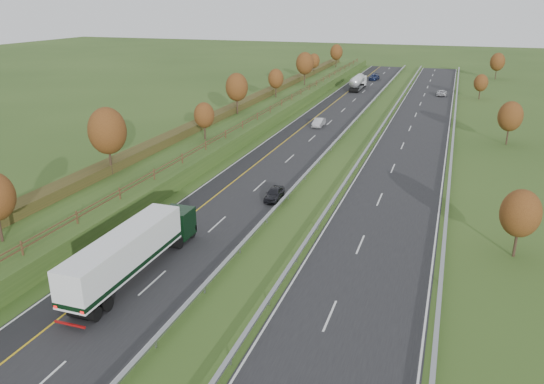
# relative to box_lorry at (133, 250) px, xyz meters

# --- Properties ---
(ground) EXTENTS (400.00, 400.00, 0.00)m
(ground) POSITION_rel_box_lorry_xyz_m (8.58, 43.53, -2.33)
(ground) COLOR #2E4A1A
(ground) RESTS_ON ground
(near_carriageway) EXTENTS (10.50, 200.00, 0.04)m
(near_carriageway) POSITION_rel_box_lorry_xyz_m (0.58, 48.53, -2.31)
(near_carriageway) COLOR black
(near_carriageway) RESTS_ON ground
(far_carriageway) EXTENTS (10.50, 200.00, 0.04)m
(far_carriageway) POSITION_rel_box_lorry_xyz_m (17.08, 48.53, -2.31)
(far_carriageway) COLOR black
(far_carriageway) RESTS_ON ground
(hard_shoulder) EXTENTS (3.00, 200.00, 0.04)m
(hard_shoulder) POSITION_rel_box_lorry_xyz_m (-3.17, 48.53, -2.31)
(hard_shoulder) COLOR black
(hard_shoulder) RESTS_ON ground
(lane_markings) EXTENTS (26.75, 200.00, 0.01)m
(lane_markings) POSITION_rel_box_lorry_xyz_m (6.99, 48.41, -2.28)
(lane_markings) COLOR silver
(lane_markings) RESTS_ON near_carriageway
(embankment_left) EXTENTS (12.00, 200.00, 2.00)m
(embankment_left) POSITION_rel_box_lorry_xyz_m (-12.42, 48.53, -1.33)
(embankment_left) COLOR #2E4A1A
(embankment_left) RESTS_ON ground
(hedge_left) EXTENTS (2.20, 180.00, 1.10)m
(hedge_left) POSITION_rel_box_lorry_xyz_m (-14.42, 48.53, 0.22)
(hedge_left) COLOR #353816
(hedge_left) RESTS_ON embankment_left
(fence_left) EXTENTS (0.12, 189.06, 1.20)m
(fence_left) POSITION_rel_box_lorry_xyz_m (-7.92, 48.12, 0.40)
(fence_left) COLOR #422B19
(fence_left) RESTS_ON embankment_left
(median_barrier_near) EXTENTS (0.32, 200.00, 0.71)m
(median_barrier_near) POSITION_rel_box_lorry_xyz_m (6.28, 48.53, -1.72)
(median_barrier_near) COLOR gray
(median_barrier_near) RESTS_ON ground
(median_barrier_far) EXTENTS (0.32, 200.00, 0.71)m
(median_barrier_far) POSITION_rel_box_lorry_xyz_m (11.38, 48.53, -1.72)
(median_barrier_far) COLOR gray
(median_barrier_far) RESTS_ON ground
(outer_barrier_far) EXTENTS (0.32, 200.00, 0.71)m
(outer_barrier_far) POSITION_rel_box_lorry_xyz_m (22.88, 48.53, -1.71)
(outer_barrier_far) COLOR gray
(outer_barrier_far) RESTS_ON ground
(trees_left) EXTENTS (6.64, 164.30, 7.66)m
(trees_left) POSITION_rel_box_lorry_xyz_m (-12.06, 45.16, 4.04)
(trees_left) COLOR #2D2116
(trees_left) RESTS_ON embankment_left
(trees_far) EXTENTS (8.45, 118.60, 7.12)m
(trees_far) POSITION_rel_box_lorry_xyz_m (30.38, 77.74, 1.92)
(trees_far) COLOR #2D2116
(trees_far) RESTS_ON ground
(box_lorry) EXTENTS (2.58, 16.28, 4.06)m
(box_lorry) POSITION_rel_box_lorry_xyz_m (0.00, 0.00, 0.00)
(box_lorry) COLOR black
(box_lorry) RESTS_ON near_carriageway
(road_tanker) EXTENTS (2.40, 11.22, 3.46)m
(road_tanker) POSITION_rel_box_lorry_xyz_m (-0.14, 98.24, -0.47)
(road_tanker) COLOR silver
(road_tanker) RESTS_ON near_carriageway
(car_dark_near) EXTENTS (1.82, 4.06, 1.35)m
(car_dark_near) POSITION_rel_box_lorry_xyz_m (4.92, 19.81, -1.61)
(car_dark_near) COLOR black
(car_dark_near) RESTS_ON near_carriageway
(car_silver_mid) EXTENTS (1.51, 4.30, 1.42)m
(car_silver_mid) POSITION_rel_box_lorry_xyz_m (0.77, 55.97, -1.58)
(car_silver_mid) COLOR #A8A7AC
(car_silver_mid) RESTS_ON near_carriageway
(car_small_far) EXTENTS (2.56, 5.37, 1.51)m
(car_small_far) POSITION_rel_box_lorry_xyz_m (1.18, 115.93, -1.53)
(car_small_far) COLOR #162146
(car_small_far) RESTS_ON near_carriageway
(car_oncoming) EXTENTS (2.23, 4.65, 1.28)m
(car_oncoming) POSITION_rel_box_lorry_xyz_m (19.57, 95.68, -1.65)
(car_oncoming) COLOR silver
(car_oncoming) RESTS_ON far_carriageway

